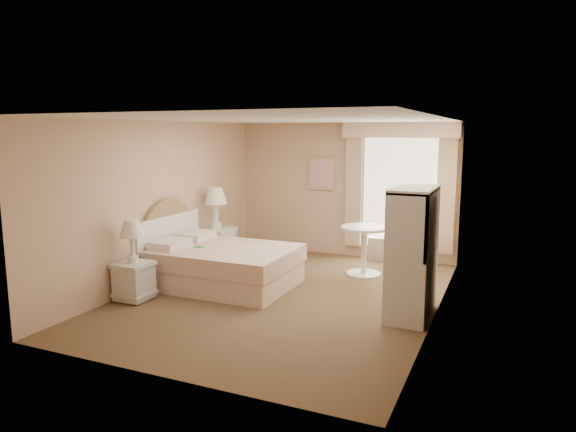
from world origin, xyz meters
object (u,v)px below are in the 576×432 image
at_px(bed, 220,263).
at_px(round_table, 364,243).
at_px(nightstand_near, 134,271).
at_px(nightstand_far, 216,236).
at_px(cafe_chair, 413,236).
at_px(armoire, 412,264).

height_order(bed, round_table, bed).
bearing_deg(nightstand_near, nightstand_far, 90.00).
xyz_separation_m(bed, round_table, (1.87, 1.44, 0.20)).
bearing_deg(cafe_chair, armoire, -55.95).
relative_size(nightstand_far, armoire, 0.82).
height_order(bed, nightstand_far, nightstand_far).
bearing_deg(nightstand_near, cafe_chair, 45.85).
distance_m(bed, armoire, 2.96).
distance_m(bed, cafe_chair, 3.37).
bearing_deg(bed, round_table, 37.60).
xyz_separation_m(nightstand_near, round_table, (2.59, 2.55, 0.11)).
xyz_separation_m(nightstand_far, armoire, (3.65, -1.27, 0.17)).
bearing_deg(nightstand_near, bed, 57.14).
relative_size(bed, nightstand_far, 1.54).
bearing_deg(nightstand_far, nightstand_near, -90.00).
distance_m(nightstand_near, nightstand_far, 2.19).
relative_size(nightstand_far, cafe_chair, 1.39).
height_order(nightstand_far, cafe_chair, nightstand_far).
relative_size(nightstand_near, round_table, 1.39).
bearing_deg(armoire, bed, 176.35).
bearing_deg(cafe_chair, bed, -114.32).
distance_m(nightstand_near, cafe_chair, 4.65).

